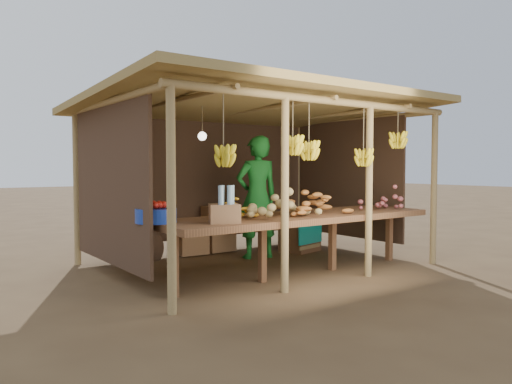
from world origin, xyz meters
TOP-DOWN VIEW (x-y plane):
  - ground at (0.00, 0.00)m, footprint 60.00×60.00m
  - stall_structure at (-0.02, -0.11)m, footprint 4.70×3.50m
  - counter at (0.00, -0.95)m, footprint 3.90×1.05m
  - potato_heap at (-0.52, -1.11)m, footprint 1.08×0.65m
  - sweet_potato_heap at (0.16, -0.99)m, footprint 1.00×0.79m
  - onion_heap at (1.36, -1.20)m, footprint 0.80×0.56m
  - banana_pile at (-0.94, -0.86)m, footprint 0.60×0.41m
  - tomato_basin at (-1.90, -0.73)m, footprint 0.45×0.45m
  - bottle_box at (-1.31, -1.20)m, footprint 0.41×0.37m
  - vendor at (0.31, 0.39)m, footprint 0.76×0.58m
  - tarp_crate at (1.25, 0.46)m, footprint 0.73×0.66m
  - carton_stack at (-0.06, 1.20)m, footprint 1.00×0.39m
  - burlap_sacks at (-1.27, 1.20)m, footprint 0.74×0.39m

SIDE VIEW (x-z plane):
  - ground at x=0.00m, z-range 0.00..0.00m
  - burlap_sacks at x=-1.27m, z-range -0.03..0.49m
  - tarp_crate at x=1.25m, z-range -0.07..0.68m
  - carton_stack at x=-0.06m, z-range -0.04..0.70m
  - counter at x=0.00m, z-range 0.34..1.14m
  - tomato_basin at x=-1.90m, z-range 0.78..1.02m
  - vendor at x=0.31m, z-range 0.00..1.89m
  - bottle_box at x=-1.31m, z-range 0.75..1.17m
  - banana_pile at x=-0.94m, z-range 0.80..1.15m
  - onion_heap at x=1.36m, z-range 0.80..1.15m
  - sweet_potato_heap at x=0.16m, z-range 0.80..1.15m
  - potato_heap at x=-0.52m, z-range 0.80..1.17m
  - stall_structure at x=-0.02m, z-range 0.69..3.12m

